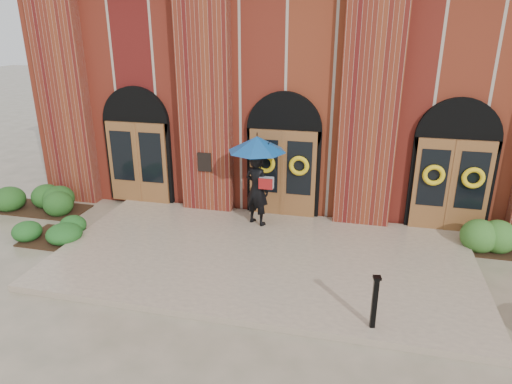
% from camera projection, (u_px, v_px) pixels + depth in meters
% --- Properties ---
extents(ground, '(90.00, 90.00, 0.00)m').
position_uv_depth(ground, '(261.00, 263.00, 10.99)').
color(ground, gray).
rests_on(ground, ground).
extents(landing, '(10.00, 5.30, 0.15)m').
position_uv_depth(landing, '(262.00, 257.00, 11.10)').
color(landing, tan).
rests_on(landing, ground).
extents(church_building, '(16.20, 12.53, 7.00)m').
position_uv_depth(church_building, '(312.00, 75.00, 17.77)').
color(church_building, maroon).
rests_on(church_building, ground).
extents(man_with_umbrella, '(2.08, 2.08, 2.49)m').
position_uv_depth(man_with_umbrella, '(257.00, 164.00, 12.18)').
color(man_with_umbrella, black).
rests_on(man_with_umbrella, landing).
extents(metal_post, '(0.16, 0.16, 1.06)m').
position_uv_depth(metal_post, '(375.00, 301.00, 8.25)').
color(metal_post, black).
rests_on(metal_post, landing).
extents(hedge_wall_left, '(2.72, 1.09, 0.70)m').
position_uv_depth(hedge_wall_left, '(37.00, 199.00, 13.99)').
color(hedge_wall_left, '#1E4818').
rests_on(hedge_wall_left, ground).
extents(hedge_front_left, '(1.37, 1.18, 0.49)m').
position_uv_depth(hedge_front_left, '(54.00, 230.00, 12.15)').
color(hedge_front_left, '#1C4E1B').
rests_on(hedge_front_left, ground).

